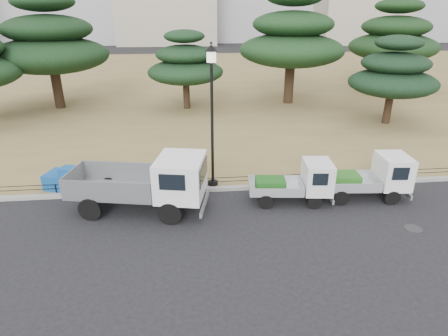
{
  "coord_description": "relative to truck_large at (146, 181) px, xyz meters",
  "views": [
    {
      "loc": [
        -1.43,
        -11.96,
        7.19
      ],
      "look_at": [
        0.0,
        2.0,
        1.3
      ],
      "focal_mm": 30.0,
      "sensor_mm": 36.0,
      "label": 1
    }
  ],
  "objects": [
    {
      "name": "ground",
      "position": [
        3.07,
        -1.17,
        -1.24
      ],
      "size": [
        220.0,
        220.0,
        0.0
      ],
      "primitive_type": "plane",
      "color": "black"
    },
    {
      "name": "lawn",
      "position": [
        3.07,
        29.43,
        -1.17
      ],
      "size": [
        120.0,
        56.0,
        0.15
      ],
      "primitive_type": "cube",
      "color": "olive",
      "rests_on": "ground"
    },
    {
      "name": "curb",
      "position": [
        3.07,
        1.43,
        -1.16
      ],
      "size": [
        120.0,
        0.25,
        0.16
      ],
      "primitive_type": "cube",
      "color": "gray",
      "rests_on": "ground"
    },
    {
      "name": "truck_large",
      "position": [
        0.0,
        0.0,
        0.0
      ],
      "size": [
        5.41,
        2.97,
        2.23
      ],
      "rotation": [
        0.0,
        0.0,
        -0.2
      ],
      "color": "black",
      "rests_on": "ground"
    },
    {
      "name": "truck_kei_front",
      "position": [
        5.94,
        0.12,
        -0.39
      ],
      "size": [
        3.38,
        1.72,
        1.72
      ],
      "rotation": [
        0.0,
        0.0,
        -0.11
      ],
      "color": "black",
      "rests_on": "ground"
    },
    {
      "name": "truck_kei_rear",
      "position": [
        9.06,
        0.18,
        -0.33
      ],
      "size": [
        3.6,
        1.78,
        1.83
      ],
      "rotation": [
        0.0,
        0.0,
        -0.08
      ],
      "color": "black",
      "rests_on": "ground"
    },
    {
      "name": "street_lamp",
      "position": [
        2.67,
        1.73,
        2.89
      ],
      "size": [
        0.53,
        0.53,
        5.88
      ],
      "color": "black",
      "rests_on": "lawn"
    },
    {
      "name": "pipe_fence",
      "position": [
        3.07,
        1.58,
        -0.8
      ],
      "size": [
        38.0,
        0.04,
        0.4
      ],
      "color": "black",
      "rests_on": "lawn"
    },
    {
      "name": "tarp_pile",
      "position": [
        -3.66,
        2.08,
        -0.7
      ],
      "size": [
        1.71,
        1.45,
        0.98
      ],
      "rotation": [
        0.0,
        0.0,
        -0.29
      ],
      "color": "#14509B",
      "rests_on": "lawn"
    },
    {
      "name": "manhole",
      "position": [
        9.57,
        -2.37,
        -1.24
      ],
      "size": [
        0.6,
        0.6,
        0.01
      ],
      "primitive_type": "cylinder",
      "color": "#2D2D30",
      "rests_on": "ground"
    },
    {
      "name": "pine_west_near",
      "position": [
        -8.25,
        17.17,
        3.75
      ],
      "size": [
        8.4,
        8.4,
        8.4
      ],
      "color": "black",
      "rests_on": "lawn"
    },
    {
      "name": "pine_center_left",
      "position": [
        1.7,
        16.0,
        2.28
      ],
      "size": [
        5.74,
        5.74,
        5.84
      ],
      "color": "black",
      "rests_on": "lawn"
    },
    {
      "name": "pine_center_right",
      "position": [
        10.1,
        17.05,
        3.98
      ],
      "size": [
        8.24,
        8.24,
        8.75
      ],
      "color": "black",
      "rests_on": "lawn"
    },
    {
      "name": "pine_east_near",
      "position": [
        15.13,
        10.32,
        2.2
      ],
      "size": [
        5.64,
        5.64,
        5.69
      ],
      "color": "black",
      "rests_on": "lawn"
    },
    {
      "name": "pine_east_far",
      "position": [
        21.42,
        22.27,
        3.64
      ],
      "size": [
        8.16,
        8.16,
        8.2
      ],
      "color": "black",
      "rests_on": "lawn"
    }
  ]
}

